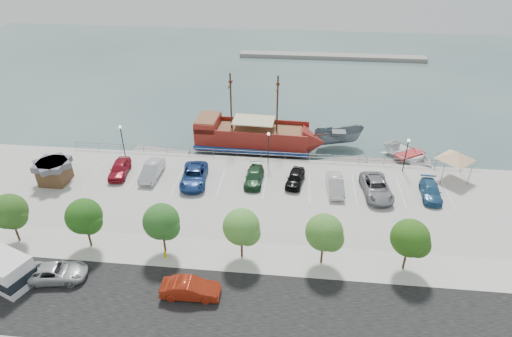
# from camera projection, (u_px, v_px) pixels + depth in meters

# --- Properties ---
(ground) EXTENTS (160.00, 160.00, 0.00)m
(ground) POSITION_uv_depth(u_px,v_px,m) (263.00, 202.00, 47.06)
(ground) COLOR #394F4C
(street) EXTENTS (100.00, 8.00, 0.04)m
(street) POSITION_uv_depth(u_px,v_px,m) (245.00, 311.00, 32.92)
(street) COLOR black
(street) RESTS_ON land_slab
(sidewalk) EXTENTS (100.00, 4.00, 0.05)m
(sidewalk) POSITION_uv_depth(u_px,v_px,m) (253.00, 257.00, 38.02)
(sidewalk) COLOR beige
(sidewalk) RESTS_ON land_slab
(seawall_railing) EXTENTS (50.00, 0.06, 1.00)m
(seawall_railing) POSITION_uv_depth(u_px,v_px,m) (269.00, 155.00, 52.92)
(seawall_railing) COLOR slate
(seawall_railing) RESTS_ON land_slab
(far_shore) EXTENTS (40.00, 3.00, 0.80)m
(far_shore) POSITION_uv_depth(u_px,v_px,m) (332.00, 56.00, 92.81)
(far_shore) COLOR #989491
(far_shore) RESTS_ON ground
(pirate_ship) EXTENTS (17.35, 5.53, 10.87)m
(pirate_ship) POSITION_uv_depth(u_px,v_px,m) (262.00, 138.00, 56.28)
(pirate_ship) COLOR maroon
(pirate_ship) RESTS_ON ground
(patrol_boat) EXTENTS (7.07, 3.76, 2.60)m
(patrol_boat) POSITION_uv_depth(u_px,v_px,m) (338.00, 138.00, 57.45)
(patrol_boat) COLOR slate
(patrol_boat) RESTS_ON ground
(speedboat) EXTENTS (8.39, 9.00, 1.52)m
(speedboat) POSITION_uv_depth(u_px,v_px,m) (409.00, 156.00, 54.22)
(speedboat) COLOR white
(speedboat) RESTS_ON ground
(dock_west) EXTENTS (7.69, 3.29, 0.43)m
(dock_west) POSITION_uv_depth(u_px,v_px,m) (160.00, 153.00, 56.08)
(dock_west) COLOR gray
(dock_west) RESTS_ON ground
(dock_mid) EXTENTS (6.97, 3.93, 0.38)m
(dock_mid) POSITION_uv_depth(u_px,v_px,m) (341.00, 163.00, 53.99)
(dock_mid) COLOR slate
(dock_mid) RESTS_ON ground
(dock_east) EXTENTS (7.92, 2.74, 0.45)m
(dock_east) POSITION_uv_depth(u_px,v_px,m) (399.00, 165.00, 53.33)
(dock_east) COLOR gray
(dock_east) RESTS_ON ground
(shed) EXTENTS (3.21, 3.21, 2.64)m
(shed) POSITION_uv_depth(u_px,v_px,m) (54.00, 171.00, 47.97)
(shed) COLOR #503520
(shed) RESTS_ON land_slab
(canopy_tent) EXTENTS (4.78, 4.78, 3.90)m
(canopy_tent) POSITION_uv_depth(u_px,v_px,m) (457.00, 152.00, 47.76)
(canopy_tent) COLOR slate
(canopy_tent) RESTS_ON land_slab
(street_van) EXTENTS (5.44, 3.16, 1.42)m
(street_van) POSITION_uv_depth(u_px,v_px,m) (55.00, 272.00, 35.48)
(street_van) COLOR #B0B1B3
(street_van) RESTS_ON street
(street_sedan) EXTENTS (4.77, 1.77, 1.56)m
(street_sedan) POSITION_uv_depth(u_px,v_px,m) (190.00, 289.00, 33.85)
(street_sedan) COLOR maroon
(street_sedan) RESTS_ON street
(fire_hydrant) EXTENTS (0.25, 0.25, 0.71)m
(fire_hydrant) POSITION_uv_depth(u_px,v_px,m) (165.00, 254.00, 37.84)
(fire_hydrant) COLOR #E7AA06
(fire_hydrant) RESTS_ON sidewalk
(lamp_post_left) EXTENTS (0.36, 0.36, 4.28)m
(lamp_post_left) POSITION_uv_depth(u_px,v_px,m) (122.00, 136.00, 52.18)
(lamp_post_left) COLOR black
(lamp_post_left) RESTS_ON land_slab
(lamp_post_mid) EXTENTS (0.36, 0.36, 4.28)m
(lamp_post_mid) POSITION_uv_depth(u_px,v_px,m) (268.00, 143.00, 50.57)
(lamp_post_mid) COLOR black
(lamp_post_mid) RESTS_ON land_slab
(lamp_post_right) EXTENTS (0.36, 0.36, 4.28)m
(lamp_post_right) POSITION_uv_depth(u_px,v_px,m) (407.00, 149.00, 49.14)
(lamp_post_right) COLOR black
(lamp_post_right) RESTS_ON land_slab
(tree_a) EXTENTS (3.30, 3.20, 5.00)m
(tree_a) POSITION_uv_depth(u_px,v_px,m) (10.00, 213.00, 38.22)
(tree_a) COLOR #473321
(tree_a) RESTS_ON sidewalk
(tree_b) EXTENTS (3.30, 3.20, 5.00)m
(tree_b) POSITION_uv_depth(u_px,v_px,m) (85.00, 218.00, 37.59)
(tree_b) COLOR #473321
(tree_b) RESTS_ON sidewalk
(tree_c) EXTENTS (3.30, 3.20, 5.00)m
(tree_c) POSITION_uv_depth(u_px,v_px,m) (163.00, 223.00, 36.97)
(tree_c) COLOR #473321
(tree_c) RESTS_ON sidewalk
(tree_d) EXTENTS (3.30, 3.20, 5.00)m
(tree_d) POSITION_uv_depth(u_px,v_px,m) (243.00, 228.00, 36.34)
(tree_d) COLOR #473321
(tree_d) RESTS_ON sidewalk
(tree_e) EXTENTS (3.30, 3.20, 5.00)m
(tree_e) POSITION_uv_depth(u_px,v_px,m) (326.00, 234.00, 35.72)
(tree_e) COLOR #473321
(tree_e) RESTS_ON sidewalk
(tree_f) EXTENTS (3.30, 3.20, 5.00)m
(tree_f) POSITION_uv_depth(u_px,v_px,m) (412.00, 240.00, 35.09)
(tree_f) COLOR #473321
(tree_f) RESTS_ON sidewalk
(parked_car_a) EXTENTS (2.44, 4.92, 1.61)m
(parked_car_a) POSITION_uv_depth(u_px,v_px,m) (119.00, 168.00, 49.63)
(parked_car_a) COLOR maroon
(parked_car_a) RESTS_ON land_slab
(parked_car_b) EXTENTS (1.81, 5.01, 1.64)m
(parked_car_b) POSITION_uv_depth(u_px,v_px,m) (152.00, 170.00, 49.22)
(parked_car_b) COLOR #B5B6BA
(parked_car_b) RESTS_ON land_slab
(parked_car_c) EXTENTS (3.36, 6.21, 1.65)m
(parked_car_c) POSITION_uv_depth(u_px,v_px,m) (194.00, 176.00, 48.19)
(parked_car_c) COLOR navy
(parked_car_c) RESTS_ON land_slab
(parked_car_d) EXTENTS (2.07, 4.82, 1.38)m
(parked_car_d) POSITION_uv_depth(u_px,v_px,m) (254.00, 177.00, 48.30)
(parked_car_d) COLOR #1A3C22
(parked_car_d) RESTS_ON land_slab
(parked_car_e) EXTENTS (2.44, 4.54, 1.47)m
(parked_car_e) POSITION_uv_depth(u_px,v_px,m) (295.00, 178.00, 48.00)
(parked_car_e) COLOR black
(parked_car_e) RESTS_ON land_slab
(parked_car_f) EXTENTS (1.91, 4.83, 1.57)m
(parked_car_f) POSITION_uv_depth(u_px,v_px,m) (335.00, 185.00, 46.75)
(parked_car_f) COLOR silver
(parked_car_f) RESTS_ON land_slab
(parked_car_g) EXTENTS (3.34, 6.22, 1.66)m
(parked_car_g) POSITION_uv_depth(u_px,v_px,m) (377.00, 188.00, 46.14)
(parked_car_g) COLOR gray
(parked_car_g) RESTS_ON land_slab
(parked_car_h) EXTENTS (2.26, 4.88, 1.38)m
(parked_car_h) POSITION_uv_depth(u_px,v_px,m) (431.00, 191.00, 45.82)
(parked_car_h) COLOR #295882
(parked_car_h) RESTS_ON land_slab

